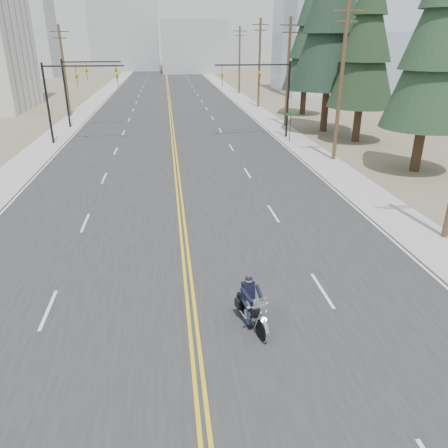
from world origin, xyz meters
The scene contains 24 objects.
ground_plane centered at (0.00, 0.00, 0.00)m, with size 400.00×400.00×0.00m, color #776D56.
road centered at (0.00, 70.00, 0.01)m, with size 20.00×200.00×0.01m, color #303033.
sidewalk_left centered at (-11.50, 70.00, 0.01)m, with size 3.00×200.00×0.01m, color #A5A5A0.
sidewalk_right centered at (11.50, 70.00, 0.01)m, with size 3.00×200.00×0.01m, color #A5A5A0.
traffic_mast_left centered at (-8.98, 32.00, 4.94)m, with size 7.10×0.26×7.00m.
traffic_mast_right centered at (8.98, 32.00, 4.94)m, with size 7.10×0.26×7.00m.
traffic_mast_far centered at (-9.31, 40.00, 4.87)m, with size 6.10×0.26×7.00m.
street_sign centered at (10.80, 30.00, 1.80)m, with size 0.90×0.06×2.62m.
utility_pole_b centered at (12.50, 23.00, 5.98)m, with size 2.20×0.30×11.50m.
utility_pole_c centered at (12.50, 38.00, 5.73)m, with size 2.20×0.30×11.00m.
utility_pole_d centered at (12.50, 53.00, 5.98)m, with size 2.20×0.30×11.50m.
utility_pole_e centered at (12.50, 70.00, 5.73)m, with size 2.20×0.30×11.00m.
utility_pole_left centered at (-12.50, 48.00, 5.48)m, with size 2.20×0.30×10.50m.
glass_building centered at (32.00, 70.00, 10.00)m, with size 24.00×16.00×20.00m, color #9EB5CC.
haze_bldg_a centered at (-35.00, 115.00, 11.00)m, with size 14.00×12.00×22.00m, color #B7BCC6.
haze_bldg_b centered at (8.00, 125.00, 7.00)m, with size 18.00×14.00×14.00m, color #ADB2B7.
haze_bldg_c centered at (40.00, 110.00, 9.00)m, with size 16.00×12.00×18.00m, color #B7BCC6.
haze_bldg_d centered at (-12.00, 140.00, 13.00)m, with size 20.00×15.00×26.00m, color #ADB2B7.
haze_bldg_e centered at (25.00, 150.00, 6.00)m, with size 14.00×14.00×12.00m, color #B7BCC6.
motorcyclist centered at (1.93, 2.20, 0.86)m, with size 0.94×2.19×1.71m, color black, non-canonical shape.
conifer_near centered at (17.17, 19.10, 8.98)m, with size 5.91×5.91×15.63m.
conifer_mid centered at (16.95, 29.24, 9.07)m, with size 5.92×5.92×15.80m.
conifer_tall centered at (15.61, 34.41, 12.07)m, with size 7.57×7.57×21.02m.
conifer_far centered at (16.75, 45.58, 8.70)m, with size 5.66×5.66×15.17m.
Camera 1 is at (-0.53, -9.65, 8.77)m, focal length 35.00 mm.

